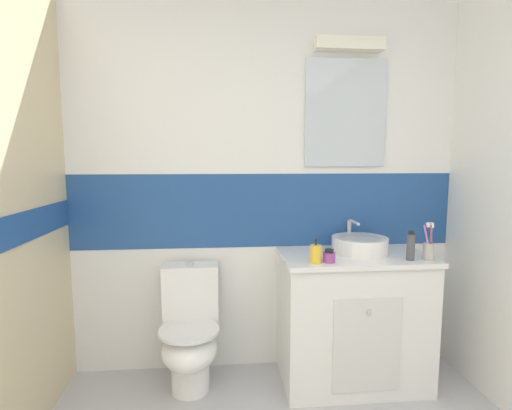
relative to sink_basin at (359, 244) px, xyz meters
name	(u,v)px	position (x,y,z in m)	size (l,w,h in m)	color
wall_back_tiled	(266,187)	(-0.57, 0.27, 0.36)	(3.20, 0.20, 2.50)	white
vanity_cabinet	(352,318)	(-0.05, -0.04, -0.48)	(0.93, 0.55, 0.85)	white
sink_basin	(359,244)	(0.00, 0.00, 0.00)	(0.36, 0.40, 0.19)	white
toilet	(190,333)	(-1.09, -0.02, -0.54)	(0.37, 0.50, 0.78)	white
toothbrush_cup	(429,249)	(0.35, -0.22, 0.01)	(0.06, 0.06, 0.23)	#B2ADA3
soap_dispenser	(316,254)	(-0.34, -0.23, 0.00)	(0.07, 0.07, 0.15)	yellow
hair_gel_jar	(329,256)	(-0.26, -0.22, -0.02)	(0.07, 0.07, 0.08)	#993F99
deodorant_spray_can	(411,246)	(0.23, -0.22, 0.03)	(0.05, 0.05, 0.18)	#4C4C51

